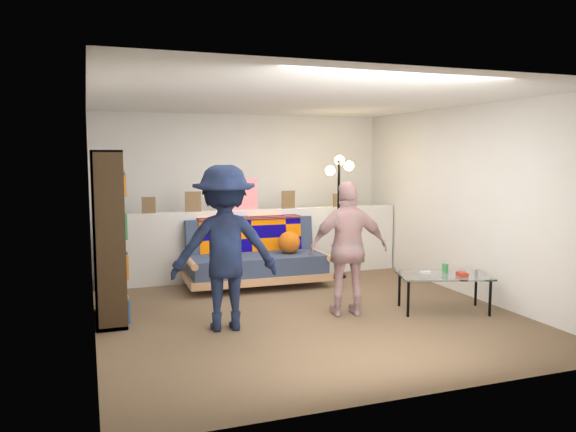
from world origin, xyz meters
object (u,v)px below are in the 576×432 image
object	(u,v)px
bookshelf	(108,242)
floor_lamp	(339,191)
person_left	(225,248)
futon_sofa	(256,258)
person_right	(349,249)
coffee_table	(444,277)

from	to	relation	value
bookshelf	floor_lamp	size ratio (longest dim) A/B	1.03
floor_lamp	person_left	world-z (taller)	floor_lamp
bookshelf	floor_lamp	xyz separation A→B (m)	(3.25, 1.13, 0.40)
futon_sofa	person_left	world-z (taller)	person_left
futon_sofa	bookshelf	size ratio (longest dim) A/B	1.05
bookshelf	person_left	size ratio (longest dim) A/B	1.09
bookshelf	person_right	world-z (taller)	bookshelf
bookshelf	coffee_table	xyz separation A→B (m)	(3.61, -0.94, -0.46)
coffee_table	person_right	size ratio (longest dim) A/B	0.76
futon_sofa	coffee_table	xyz separation A→B (m)	(1.66, -1.94, 0.02)
bookshelf	person_left	world-z (taller)	bookshelf
futon_sofa	person_right	distance (m)	1.84
bookshelf	person_right	xyz separation A→B (m)	(2.52, -0.71, -0.10)
floor_lamp	person_left	xyz separation A→B (m)	(-2.14, -1.86, -0.42)
floor_lamp	person_left	size ratio (longest dim) A/B	1.05
floor_lamp	person_right	bearing A→B (deg)	-111.71
bookshelf	person_left	xyz separation A→B (m)	(1.11, -0.73, -0.01)
bookshelf	coffee_table	world-z (taller)	bookshelf
person_right	person_left	bearing A→B (deg)	12.03
bookshelf	coffee_table	bearing A→B (deg)	-14.61
person_right	floor_lamp	bearing A→B (deg)	-100.52
person_left	person_right	xyz separation A→B (m)	(1.41, 0.02, -0.09)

